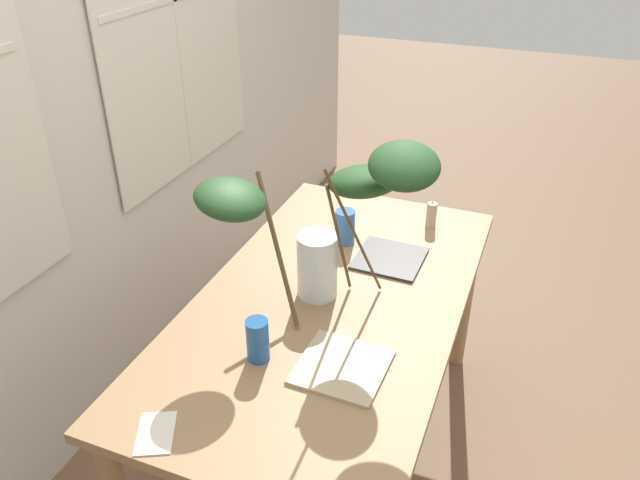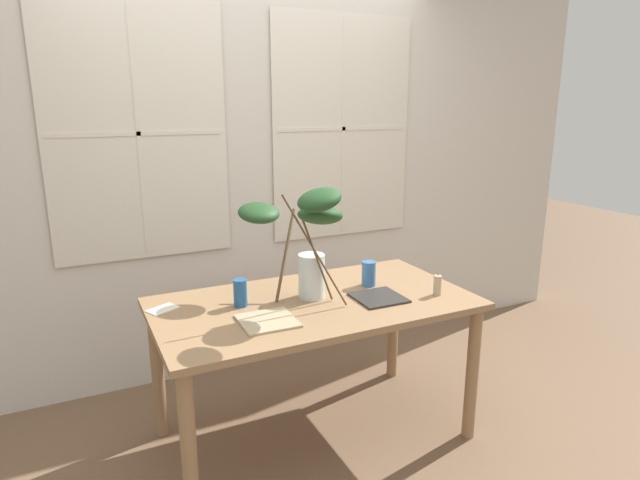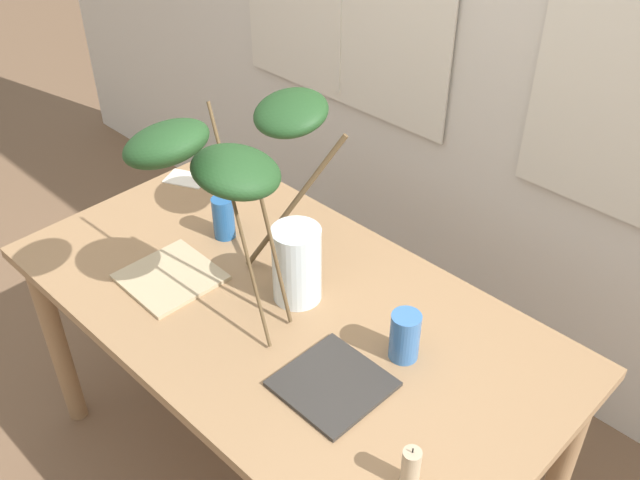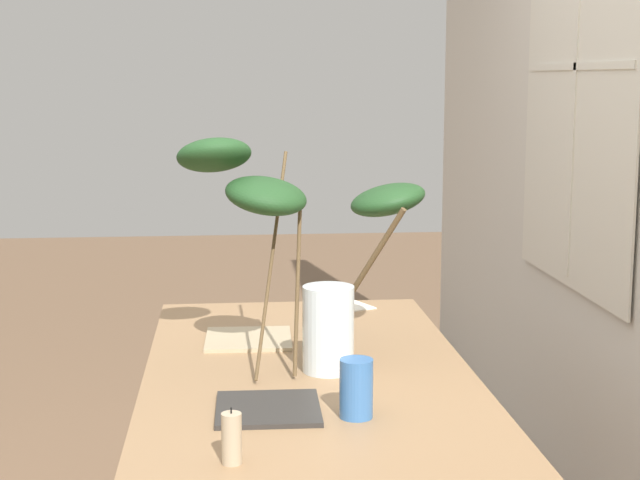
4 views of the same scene
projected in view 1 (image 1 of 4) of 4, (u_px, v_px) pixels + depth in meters
The scene contains 10 objects.
ground at pixel (329, 454), 2.47m from camera, with size 14.00×14.00×0.00m, color brown.
back_wall_with_windows at pixel (50, 72), 2.05m from camera, with size 5.35×0.14×2.85m.
dining_table at pixel (330, 322), 2.13m from camera, with size 1.59×0.86×0.77m.
vase_with_branches at pixel (324, 215), 1.85m from camera, with size 0.46×0.76×0.64m.
drinking_glass_blue_left at pixel (258, 340), 1.79m from camera, with size 0.07×0.07×0.14m, color #235693.
drinking_glass_blue_right at pixel (345, 227), 2.36m from camera, with size 0.08×0.08×0.14m, color #386BAD.
plate_square_left at pixel (342, 367), 1.78m from camera, with size 0.25×0.25×0.01m, color tan.
plate_square_right at pixel (390, 258), 2.28m from camera, with size 0.24×0.24×0.01m, color #2D2B28.
napkin_folded at pixel (156, 433), 1.58m from camera, with size 0.14×0.09×0.00m, color silver.
pillar_candle at pixel (431, 215), 2.47m from camera, with size 0.04×0.04×0.12m.
Camera 1 is at (-1.58, -0.58, 2.00)m, focal length 34.71 mm.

